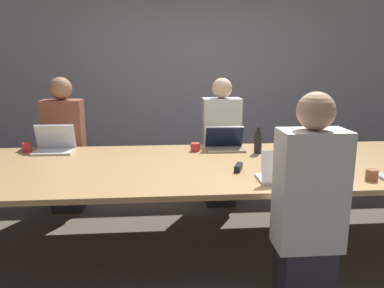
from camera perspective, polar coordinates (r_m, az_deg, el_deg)
name	(u,v)px	position (r m, az deg, el deg)	size (l,w,h in m)	color
ground_plane	(211,245)	(3.40, 2.94, -15.06)	(24.00, 24.00, 0.00)	brown
curtain_wall	(190,73)	(5.42, -0.32, 10.77)	(12.00, 0.06, 2.80)	#9999A3
conference_table	(212,169)	(3.14, 3.09, -3.80)	(4.48, 1.46, 0.74)	tan
laptop_far_center	(225,143)	(3.61, 5.03, 0.15)	(0.37, 0.23, 0.23)	gray
person_far_center	(221,145)	(4.08, 4.45, -0.12)	(0.40, 0.24, 1.40)	#2D2D38
cup_far_center	(195,147)	(3.55, 0.51, -0.47)	(0.09, 0.09, 0.08)	red
bottle_far_center	(258,142)	(3.51, 10.02, 0.30)	(0.07, 0.07, 0.24)	black
laptop_far_left	(55,144)	(3.75, -20.21, 0.00)	(0.36, 0.25, 0.26)	silver
person_far_left	(65,147)	(4.12, -18.80, -0.45)	(0.40, 0.24, 1.41)	#2D2D38
cup_far_left	(27,147)	(3.83, -23.85, -0.49)	(0.08, 0.08, 0.09)	red
laptop_near_midright	(283,172)	(2.73, 13.68, -4.23)	(0.34, 0.23, 0.23)	silver
person_near_midright	(309,211)	(2.41, 17.35, -9.69)	(0.40, 0.24, 1.41)	#2D2D38
cup_near_midright	(318,172)	(2.90, 18.59, -4.11)	(0.08, 0.08, 0.08)	#232328
cup_near_right	(372,175)	(2.99, 25.72, -4.24)	(0.09, 0.09, 0.08)	brown
stapler	(238,167)	(2.95, 7.09, -3.56)	(0.10, 0.16, 0.05)	black
notebook	(279,162)	(3.22, 13.12, -2.67)	(0.21, 0.15, 0.02)	#232328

